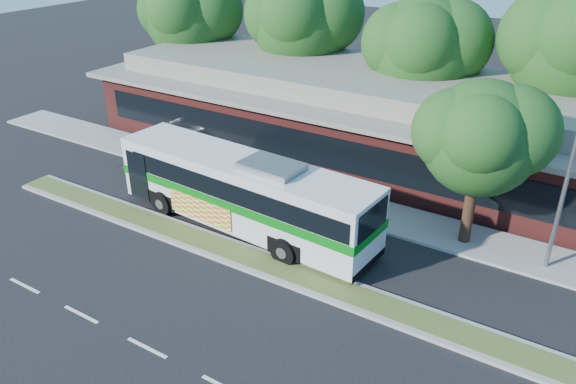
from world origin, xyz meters
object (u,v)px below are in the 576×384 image
at_px(transit_bus, 244,188).
at_px(sidewalk_tree, 491,136).
at_px(lamp_post, 574,147).
at_px(sedan, 194,141).

bearing_deg(transit_bus, sidewalk_tree, 27.84).
xyz_separation_m(lamp_post, transit_bus, (-11.26, -3.45, -3.05)).
height_order(sedan, sidewalk_tree, sidewalk_tree).
distance_m(lamp_post, sidewalk_tree, 2.81).
bearing_deg(lamp_post, sedan, 174.46).
height_order(lamp_post, transit_bus, lamp_post).
xyz_separation_m(transit_bus, sedan, (-7.30, 5.25, -1.25)).
distance_m(transit_bus, sidewalk_tree, 9.68).
xyz_separation_m(lamp_post, sidewalk_tree, (-2.78, 0.31, -0.30)).
distance_m(transit_bus, sedan, 9.08).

